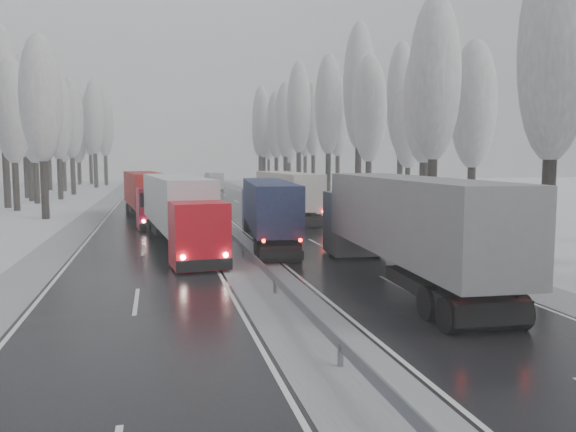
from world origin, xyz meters
name	(u,v)px	position (x,y,z in m)	size (l,w,h in m)	color
carriageway_right	(294,232)	(5.25, 30.00, 0.01)	(7.50, 200.00, 0.03)	black
carriageway_left	(145,236)	(-5.25, 30.00, 0.01)	(7.50, 200.00, 0.03)	black
median_slush	(222,234)	(0.00, 30.00, 0.02)	(3.00, 200.00, 0.04)	#9C9EA3
shoulder_right	(359,230)	(10.20, 30.00, 0.02)	(2.40, 200.00, 0.04)	#9C9EA3
shoulder_left	(68,239)	(-10.20, 30.00, 0.02)	(2.40, 200.00, 0.04)	#9C9EA3
median_guardrail	(222,226)	(0.00, 29.99, 0.60)	(0.12, 200.00, 0.76)	slate
tree_16	(555,50)	(15.04, 15.67, 10.67)	(3.60, 3.60, 16.53)	black
tree_18	(435,80)	(14.51, 27.03, 10.70)	(3.60, 3.60, 16.58)	black
tree_19	(474,106)	(20.02, 31.03, 9.42)	(3.60, 3.60, 14.57)	black
tree_20	(425,101)	(17.90, 35.17, 10.14)	(3.60, 3.60, 15.71)	black
tree_21	(427,85)	(20.12, 39.17, 12.00)	(3.60, 3.60, 18.62)	black
tree_22	(369,110)	(17.02, 45.60, 10.24)	(3.60, 3.60, 15.86)	black
tree_23	(409,128)	(23.31, 49.60, 8.77)	(3.60, 3.60, 13.55)	black
tree_24	(359,88)	(17.90, 51.02, 13.19)	(3.60, 3.60, 20.49)	black
tree_25	(401,99)	(24.81, 55.02, 12.52)	(3.60, 3.60, 19.44)	black
tree_26	(329,106)	(17.56, 61.27, 12.10)	(3.60, 3.60, 18.78)	black
tree_27	(369,115)	(24.72, 65.27, 11.36)	(3.60, 3.60, 17.62)	black
tree_28	(299,109)	(16.34, 71.95, 12.64)	(3.60, 3.60, 19.62)	black
tree_29	(338,118)	(23.71, 75.95, 11.67)	(3.60, 3.60, 18.11)	black
tree_30	(285,121)	(16.56, 81.70, 11.52)	(3.60, 3.60, 17.86)	black
tree_31	(313,120)	(22.48, 85.70, 11.97)	(3.60, 3.60, 18.58)	black
tree_32	(276,125)	(16.63, 89.21, 11.18)	(3.60, 3.60, 17.33)	black
tree_33	(288,137)	(19.77, 93.21, 9.26)	(3.60, 3.60, 14.33)	black
tree_34	(264,126)	(15.73, 96.32, 11.37)	(3.60, 3.60, 17.63)	black
tree_35	(305,126)	(24.94, 100.32, 11.77)	(3.60, 3.60, 18.25)	black
tree_36	(261,121)	(17.04, 106.16, 13.02)	(3.60, 3.60, 20.23)	black
tree_37	(289,134)	(24.02, 110.16, 10.56)	(3.60, 3.60, 16.37)	black
tree_38	(260,131)	(18.73, 116.73, 11.59)	(3.60, 3.60, 17.97)	black
tree_39	(269,137)	(21.55, 120.73, 10.45)	(3.60, 3.60, 16.19)	black
tree_62	(41,100)	(-13.94, 43.73, 10.36)	(3.60, 3.60, 16.04)	black
tree_64	(12,112)	(-18.26, 52.71, 9.96)	(3.60, 3.60, 15.42)	black
tree_65	(2,90)	(-20.05, 56.71, 12.55)	(3.60, 3.60, 19.48)	black
tree_66	(34,120)	(-18.16, 62.35, 9.84)	(3.60, 3.60, 15.23)	black
tree_67	(28,112)	(-19.54, 66.35, 11.03)	(3.60, 3.60, 17.09)	black
tree_68	(57,116)	(-16.58, 69.11, 10.75)	(3.60, 3.60, 16.65)	black
tree_69	(23,105)	(-21.42, 73.11, 12.46)	(3.60, 3.60, 19.35)	black
tree_70	(71,119)	(-16.33, 79.19, 11.03)	(3.60, 3.60, 17.09)	black
tree_71	(41,110)	(-21.09, 83.19, 12.63)	(3.60, 3.60, 19.61)	black
tree_72	(62,131)	(-18.93, 88.54, 9.76)	(3.60, 3.60, 15.11)	black
tree_73	(48,124)	(-21.82, 92.54, 11.11)	(3.60, 3.60, 17.22)	black
tree_74	(94,118)	(-15.07, 99.33, 12.67)	(3.60, 3.60, 19.68)	black
tree_75	(44,122)	(-24.20, 103.33, 11.99)	(3.60, 3.60, 18.60)	black
tree_76	(104,125)	(-14.05, 108.72, 11.95)	(3.60, 3.60, 18.55)	black
tree_77	(78,139)	(-19.66, 112.72, 9.26)	(3.60, 3.60, 14.32)	black
tree_78	(89,124)	(-17.56, 115.31, 12.59)	(3.60, 3.60, 19.55)	black
tree_79	(78,132)	(-20.33, 119.31, 11.01)	(3.60, 3.60, 17.07)	black
truck_grey_tarp	(400,221)	(5.62, 12.87, 2.64)	(3.73, 17.74, 4.52)	#444449
truck_blue_box	(267,207)	(2.29, 25.13, 2.29)	(3.91, 15.41, 3.92)	navy
truck_cream_box	(284,192)	(6.40, 38.46, 2.40)	(3.11, 16.11, 4.11)	beige
box_truck_distant	(214,181)	(5.34, 88.10, 1.49)	(2.67, 7.91, 2.92)	#B5B8BC
truck_red_white	(178,207)	(-3.18, 24.26, 2.46)	(4.23, 16.58, 4.22)	red
truck_red_red	(145,193)	(-5.31, 39.96, 2.39)	(4.29, 16.10, 4.09)	#A00922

